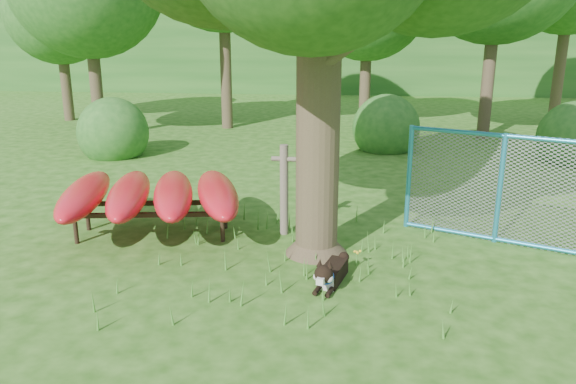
# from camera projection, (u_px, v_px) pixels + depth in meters

# --- Properties ---
(ground) EXTENTS (80.00, 80.00, 0.00)m
(ground) POSITION_uv_depth(u_px,v_px,m) (261.00, 297.00, 6.85)
(ground) COLOR #204F0F
(ground) RESTS_ON ground
(wooden_post) EXTENTS (0.39, 0.14, 1.45)m
(wooden_post) POSITION_uv_depth(u_px,v_px,m) (284.00, 188.00, 8.77)
(wooden_post) COLOR brown
(wooden_post) RESTS_ON ground
(kayak_rack) EXTENTS (3.29, 2.93, 0.89)m
(kayak_rack) POSITION_uv_depth(u_px,v_px,m) (151.00, 194.00, 8.72)
(kayak_rack) COLOR black
(kayak_rack) RESTS_ON ground
(husky_dog) EXTENTS (0.45, 0.99, 0.45)m
(husky_dog) POSITION_uv_depth(u_px,v_px,m) (330.00, 274.00, 7.14)
(husky_dog) COLOR black
(husky_dog) RESTS_ON ground
(fence_section) EXTENTS (2.68, 1.24, 2.82)m
(fence_section) POSITION_uv_depth(u_px,v_px,m) (500.00, 189.00, 8.41)
(fence_section) COLOR #288FBD
(fence_section) RESTS_ON ground
(wildflower_clump) EXTENTS (0.11, 0.11, 0.24)m
(wildflower_clump) POSITION_uv_depth(u_px,v_px,m) (357.00, 253.00, 7.69)
(wildflower_clump) COLOR #47892D
(wildflower_clump) RESTS_ON ground
(bg_tree_f) EXTENTS (3.60, 3.60, 5.55)m
(bg_tree_f) POSITION_uv_depth(u_px,v_px,m) (58.00, 11.00, 19.16)
(bg_tree_f) COLOR #3E3222
(bg_tree_f) RESTS_ON ground
(shrub_left) EXTENTS (1.80, 1.80, 1.80)m
(shrub_left) POSITION_uv_depth(u_px,v_px,m) (115.00, 156.00, 14.54)
(shrub_left) COLOR #225A1D
(shrub_left) RESTS_ON ground
(shrub_right) EXTENTS (1.80, 1.80, 1.80)m
(shrub_right) POSITION_uv_depth(u_px,v_px,m) (572.00, 162.00, 13.81)
(shrub_right) COLOR #225A1D
(shrub_right) RESTS_ON ground
(shrub_mid) EXTENTS (1.80, 1.80, 1.80)m
(shrub_mid) POSITION_uv_depth(u_px,v_px,m) (385.00, 150.00, 15.24)
(shrub_mid) COLOR #225A1D
(shrub_mid) RESTS_ON ground
(wooded_hillside) EXTENTS (80.00, 12.00, 6.00)m
(wooded_hillside) POSITION_uv_depth(u_px,v_px,m) (334.00, 32.00, 32.74)
(wooded_hillside) COLOR #225A1D
(wooded_hillside) RESTS_ON ground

